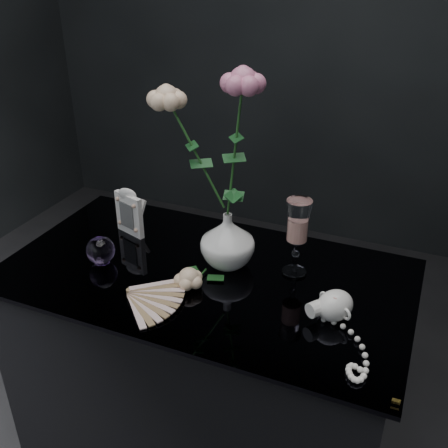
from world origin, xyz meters
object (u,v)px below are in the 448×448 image
at_px(vase, 227,240).
at_px(picture_frame, 129,211).
at_px(wine_glass, 297,238).
at_px(pearl_jar, 335,304).
at_px(loose_rose, 189,278).
at_px(paperweight, 101,250).

relative_size(vase, picture_frame, 1.03).
distance_m(wine_glass, pearl_jar, 0.21).
bearing_deg(pearl_jar, picture_frame, -158.61).
height_order(vase, loose_rose, vase).
height_order(picture_frame, pearl_jar, picture_frame).
bearing_deg(picture_frame, paperweight, -66.29).
relative_size(wine_glass, pearl_jar, 0.80).
xyz_separation_m(vase, paperweight, (-0.31, -0.12, -0.04)).
xyz_separation_m(paperweight, loose_rose, (0.27, -0.01, -0.01)).
bearing_deg(pearl_jar, wine_glass, 168.50).
distance_m(picture_frame, pearl_jar, 0.66).
xyz_separation_m(wine_glass, loose_rose, (-0.22, -0.17, -0.08)).
bearing_deg(picture_frame, vase, 10.68).
height_order(vase, picture_frame, vase).
bearing_deg(vase, wine_glass, 9.83).
bearing_deg(loose_rose, picture_frame, 157.64).
relative_size(picture_frame, loose_rose, 0.91).
height_order(paperweight, pearl_jar, paperweight).
bearing_deg(vase, loose_rose, -108.77).
bearing_deg(picture_frame, wine_glass, 16.85).
distance_m(picture_frame, loose_rose, 0.34).
height_order(picture_frame, loose_rose, picture_frame).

